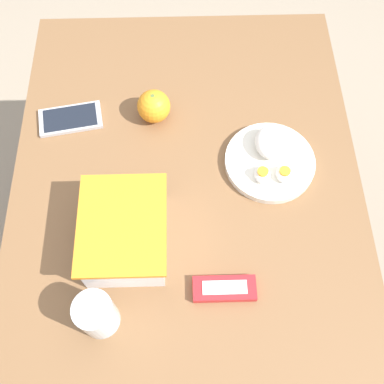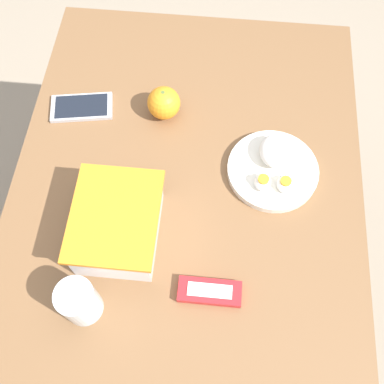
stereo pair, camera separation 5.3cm
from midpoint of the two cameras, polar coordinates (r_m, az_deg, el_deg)
name	(u,v)px [view 1 (the left image)]	position (r m, az deg, el deg)	size (l,w,h in m)	color
ground_plane	(188,283)	(1.70, -1.45, -11.53)	(10.00, 10.00, 0.00)	gray
table	(186,213)	(1.09, -2.22, -2.80)	(1.14, 0.80, 0.73)	brown
food_container	(123,233)	(0.94, -10.34, -5.30)	(0.22, 0.18, 0.10)	white
orange_fruit	(152,106)	(1.10, -6.51, 10.69)	(0.08, 0.08, 0.08)	orange
rice_plate	(268,158)	(1.05, 8.22, 4.19)	(0.21, 0.21, 0.06)	silver
candy_bar	(222,289)	(0.93, 2.20, -12.27)	(0.05, 0.13, 0.02)	red
cell_phone	(69,119)	(1.16, -16.67, 8.83)	(0.10, 0.16, 0.01)	#ADADB2
drinking_glass	(95,315)	(0.90, -14.00, -14.98)	(0.08, 0.08, 0.10)	silver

